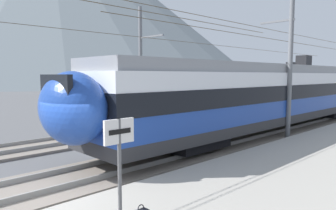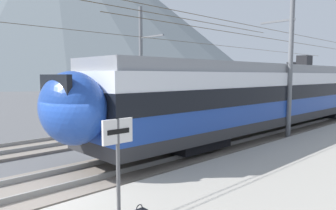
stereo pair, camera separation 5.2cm
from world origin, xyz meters
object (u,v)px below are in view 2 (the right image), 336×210
catenary_mast_mid (288,65)px  platform_sign (118,146)px  train_near_platform (271,94)px  train_far_track (270,87)px  catenary_mast_far_side (143,64)px

catenary_mast_mid → platform_sign: 12.31m
train_near_platform → catenary_mast_mid: 2.37m
train_far_track → platform_sign: 24.41m
train_near_platform → catenary_mast_mid: catenary_mast_mid is taller
catenary_mast_mid → platform_sign: catenary_mast_mid is taller
train_near_platform → catenary_mast_mid: (-1.06, -1.44, 1.55)m
catenary_mast_far_side → platform_sign: (-9.48, -10.85, -2.16)m
train_near_platform → catenary_mast_mid: bearing=-126.4°
train_near_platform → catenary_mast_far_side: size_ratio=0.54×
train_near_platform → train_far_track: 11.05m
platform_sign → catenary_mast_mid: bearing=10.6°
catenary_mast_far_side → platform_sign: size_ratio=22.86×
train_near_platform → catenary_mast_far_side: bearing=116.2°
train_far_track → catenary_mast_mid: 12.79m
train_near_platform → platform_sign: bearing=-164.2°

